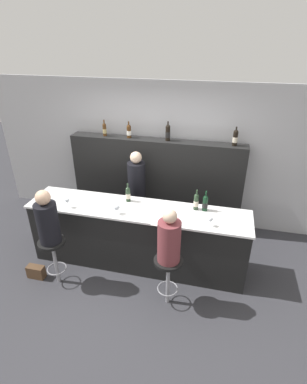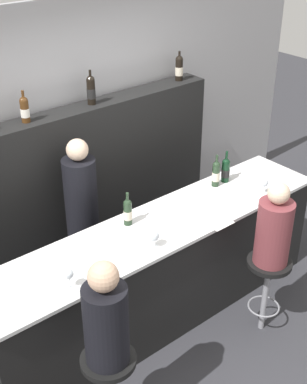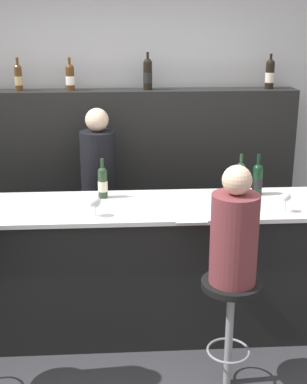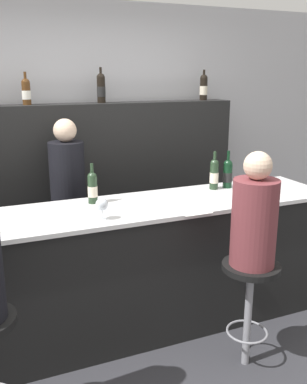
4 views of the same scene
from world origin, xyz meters
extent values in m
plane|color=#333338|center=(0.00, 0.00, 0.00)|extent=(16.00, 16.00, 0.00)
cube|color=#B2B2B7|center=(0.00, 1.77, 1.30)|extent=(6.40, 0.05, 2.60)
cube|color=black|center=(0.00, 0.32, 0.49)|extent=(3.24, 0.64, 0.97)
cube|color=white|center=(0.00, 0.32, 0.99)|extent=(3.28, 0.68, 0.03)
cube|color=black|center=(0.00, 1.55, 0.83)|extent=(3.08, 0.28, 1.65)
cylinder|color=#233823|center=(-0.19, 0.50, 1.10)|extent=(0.07, 0.07, 0.20)
cylinder|color=beige|center=(-0.19, 0.50, 1.09)|extent=(0.07, 0.07, 0.08)
sphere|color=#233823|center=(-0.19, 0.50, 1.20)|extent=(0.07, 0.07, 0.07)
cylinder|color=#233823|center=(-0.19, 0.50, 1.25)|extent=(0.02, 0.02, 0.08)
cylinder|color=#233823|center=(0.84, 0.50, 1.11)|extent=(0.07, 0.07, 0.21)
cylinder|color=beige|center=(0.84, 0.50, 1.10)|extent=(0.07, 0.07, 0.09)
sphere|color=#233823|center=(0.84, 0.50, 1.22)|extent=(0.07, 0.07, 0.07)
cylinder|color=#233823|center=(0.84, 0.50, 1.27)|extent=(0.02, 0.02, 0.09)
cylinder|color=black|center=(0.97, 0.50, 1.10)|extent=(0.08, 0.08, 0.20)
cylinder|color=black|center=(0.97, 0.50, 1.09)|extent=(0.08, 0.08, 0.08)
sphere|color=black|center=(0.97, 0.50, 1.20)|extent=(0.08, 0.08, 0.08)
cylinder|color=black|center=(0.97, 0.50, 1.26)|extent=(0.02, 0.02, 0.10)
cylinder|color=#4C2D14|center=(-0.93, 1.55, 1.75)|extent=(0.06, 0.06, 0.19)
cylinder|color=tan|center=(-0.93, 1.55, 1.74)|extent=(0.07, 0.07, 0.08)
sphere|color=#4C2D14|center=(-0.93, 1.55, 1.85)|extent=(0.06, 0.06, 0.06)
cylinder|color=#4C2D14|center=(-0.93, 1.55, 1.90)|extent=(0.02, 0.02, 0.08)
cylinder|color=#4C2D14|center=(-0.48, 1.55, 1.75)|extent=(0.07, 0.07, 0.19)
cylinder|color=white|center=(-0.48, 1.55, 1.74)|extent=(0.08, 0.08, 0.08)
sphere|color=#4C2D14|center=(-0.48, 1.55, 1.84)|extent=(0.07, 0.07, 0.07)
cylinder|color=#4C2D14|center=(-0.48, 1.55, 1.90)|extent=(0.02, 0.02, 0.08)
cylinder|color=black|center=(0.20, 1.55, 1.77)|extent=(0.08, 0.08, 0.23)
cylinder|color=black|center=(0.20, 1.55, 1.76)|extent=(0.08, 0.08, 0.09)
sphere|color=black|center=(0.20, 1.55, 1.89)|extent=(0.08, 0.08, 0.08)
cylinder|color=black|center=(0.20, 1.55, 1.94)|extent=(0.02, 0.02, 0.08)
cylinder|color=black|center=(1.30, 1.55, 1.76)|extent=(0.08, 0.08, 0.22)
cylinder|color=beige|center=(1.30, 1.55, 1.75)|extent=(0.08, 0.08, 0.09)
sphere|color=black|center=(1.30, 1.55, 1.87)|extent=(0.08, 0.08, 0.08)
cylinder|color=black|center=(1.30, 1.55, 1.93)|extent=(0.02, 0.02, 0.07)
cylinder|color=silver|center=(-0.23, 0.12, 1.00)|extent=(0.06, 0.06, 0.00)
cylinder|color=silver|center=(-0.23, 0.12, 1.03)|extent=(0.01, 0.01, 0.06)
sphere|color=silver|center=(-0.23, 0.12, 1.10)|extent=(0.08, 0.08, 0.08)
cylinder|color=silver|center=(1.07, 0.12, 1.00)|extent=(0.08, 0.08, 0.00)
cylinder|color=silver|center=(1.07, 0.12, 1.04)|extent=(0.01, 0.01, 0.07)
sphere|color=silver|center=(1.07, 0.12, 1.11)|extent=(0.06, 0.06, 0.06)
cube|color=white|center=(0.40, 0.10, 1.00)|extent=(0.21, 0.30, 0.00)
cylinder|color=gray|center=(0.61, -0.37, 0.35)|extent=(0.05, 0.05, 0.70)
torus|color=gray|center=(0.61, -0.37, 0.24)|extent=(0.28, 0.28, 0.02)
cylinder|color=black|center=(0.61, -0.37, 0.72)|extent=(0.38, 0.38, 0.04)
cylinder|color=brown|center=(0.61, -0.37, 1.02)|extent=(0.29, 0.29, 0.56)
sphere|color=beige|center=(0.61, -0.37, 1.39)|extent=(0.18, 0.18, 0.18)
cylinder|color=black|center=(-0.24, 1.13, 0.68)|extent=(0.30, 0.30, 1.37)
sphere|color=beige|center=(-0.24, 1.13, 1.46)|extent=(0.19, 0.19, 0.19)
camera|label=1|loc=(1.12, -3.26, 3.25)|focal=28.00mm
camera|label=2|loc=(-2.39, -2.48, 3.44)|focal=50.00mm
camera|label=3|loc=(-0.05, -3.26, 2.28)|focal=50.00mm
camera|label=4|loc=(-0.95, -2.45, 1.92)|focal=40.00mm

